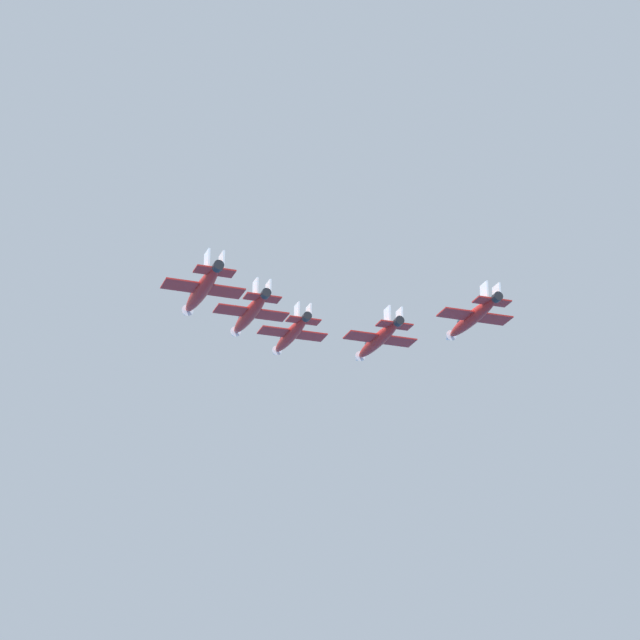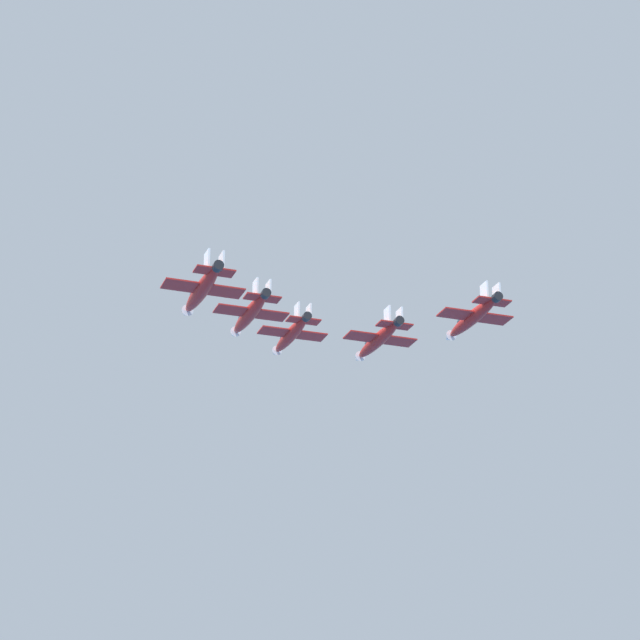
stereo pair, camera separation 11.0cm
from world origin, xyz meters
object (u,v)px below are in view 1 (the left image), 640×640
jet_right_wingman (378,339)px  jet_left_outer (202,289)px  jet_left_wingman (250,313)px  jet_right_outer (472,317)px  jet_lead (291,334)px

jet_right_wingman → jet_left_outer: jet_right_wingman is taller
jet_left_wingman → jet_left_outer: bearing=139.0°
jet_left_wingman → jet_right_outer: jet_left_wingman is taller
jet_lead → jet_right_outer: (-32.21, 1.08, -3.74)m
jet_left_wingman → jet_left_outer: size_ratio=0.97×
jet_lead → jet_left_wingman: jet_lead is taller
jet_lead → jet_right_outer: bearing=-139.9°
jet_lead → jet_left_outer: bearing=139.4°
jet_left_wingman → jet_right_wingman: (-14.04, -15.44, -1.60)m
jet_left_wingman → jet_lead: bearing=-41.0°
jet_lead → jet_right_wingman: size_ratio=0.99×
jet_lead → jet_right_wingman: jet_lead is taller
jet_right_wingman → jet_right_outer: jet_right_outer is taller
jet_left_wingman → jet_right_outer: 33.65m
jet_lead → jet_left_wingman: size_ratio=0.99×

